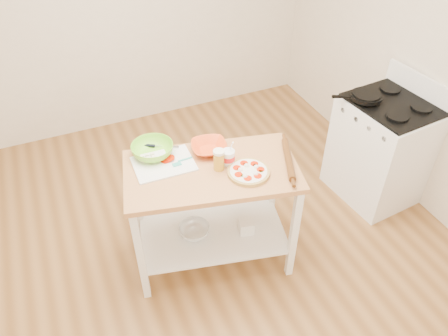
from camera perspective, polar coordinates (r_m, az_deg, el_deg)
The scene contains 15 objects.
room_shell at distance 2.59m, azimuth -2.61°, elevation 6.47°, with size 4.04×4.54×2.74m.
prep_island at distance 3.09m, azimuth -1.57°, elevation -3.70°, with size 1.28×0.88×0.90m.
gas_stove at distance 4.03m, azimuth 19.74°, elevation 2.29°, with size 0.67×0.76×1.11m.
skillet at distance 3.73m, azimuth 17.97°, elevation 8.90°, with size 0.39×0.26×0.03m.
pizza at distance 2.88m, azimuth 3.22°, elevation -0.49°, with size 0.28×0.28×0.04m.
cutting_board at distance 2.98m, azimuth -7.96°, elevation 0.64°, with size 0.41×0.31×0.04m.
spatula at distance 2.97m, azimuth -5.60°, elevation 0.84°, with size 0.15×0.06×0.01m.
knife at distance 3.13m, azimuth -9.06°, elevation 2.88°, with size 0.25×0.14×0.01m.
orange_bowl at distance 3.06m, azimuth -1.97°, elevation 2.68°, with size 0.25×0.25×0.06m, color #EC501E.
green_bowl at distance 3.05m, azimuth -9.31°, elevation 2.31°, with size 0.29×0.29×0.09m, color #7ED930.
beer_pint at distance 2.87m, azimuth -0.68°, elevation 1.09°, with size 0.08×0.08×0.15m.
yogurt_tub at distance 2.93m, azimuth 0.57°, elevation 1.41°, with size 0.09×0.09×0.19m.
rolling_pin at distance 2.99m, azimuth 8.42°, elevation 1.14°, with size 0.05×0.05×0.42m, color brown.
shelf_glass_bowl at distance 3.34m, azimuth -3.91°, elevation -8.16°, with size 0.24×0.24×0.07m, color silver.
shelf_bin at distance 3.35m, azimuth 2.92°, elevation -7.59°, with size 0.11×0.11×0.11m, color white.
Camera 1 is at (-0.76, -2.03, 2.77)m, focal length 35.00 mm.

